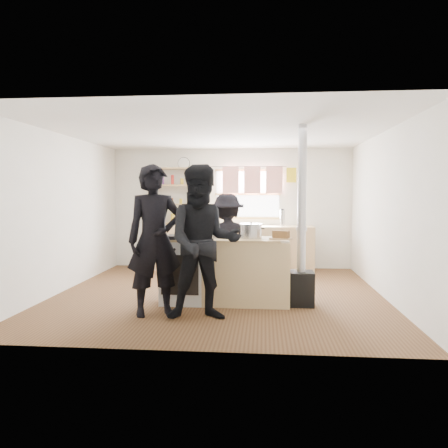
# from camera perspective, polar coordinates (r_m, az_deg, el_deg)

# --- Properties ---
(ground) EXTENTS (5.00, 5.00, 0.01)m
(ground) POSITION_cam_1_polar(r_m,az_deg,el_deg) (6.89, -0.68, -9.14)
(ground) COLOR brown
(ground) RESTS_ON ground
(back_counter) EXTENTS (3.40, 0.55, 0.90)m
(back_counter) POSITION_cam_1_polar(r_m,az_deg,el_deg) (8.99, 0.78, -3.10)
(back_counter) COLOR tan
(back_counter) RESTS_ON ground
(shelving_unit) EXTENTS (1.00, 0.28, 1.20)m
(shelving_unit) POSITION_cam_1_polar(r_m,az_deg,el_deg) (9.21, -6.63, 3.67)
(shelving_unit) COLOR tan
(shelving_unit) RESTS_ON back_counter
(thermos) EXTENTS (0.10, 0.10, 0.33)m
(thermos) POSITION_cam_1_polar(r_m,az_deg,el_deg) (8.92, 7.63, 0.78)
(thermos) COLOR silver
(thermos) RESTS_ON back_counter
(cooking_island) EXTENTS (1.97, 0.64, 0.93)m
(cooking_island) POSITION_cam_1_polar(r_m,az_deg,el_deg) (6.25, 0.12, -6.10)
(cooking_island) COLOR white
(cooking_island) RESTS_ON ground
(skillet_greens) EXTENTS (0.44, 0.44, 0.05)m
(skillet_greens) POSITION_cam_1_polar(r_m,az_deg,el_deg) (6.14, -6.65, -1.67)
(skillet_greens) COLOR black
(skillet_greens) RESTS_ON cooking_island
(roast_tray) EXTENTS (0.31, 0.28, 0.06)m
(roast_tray) POSITION_cam_1_polar(r_m,az_deg,el_deg) (6.23, 0.05, -1.50)
(roast_tray) COLOR silver
(roast_tray) RESTS_ON cooking_island
(stockpot_stove) EXTENTS (0.22, 0.22, 0.18)m
(stockpot_stove) POSITION_cam_1_polar(r_m,az_deg,el_deg) (6.38, -4.14, -0.97)
(stockpot_stove) COLOR silver
(stockpot_stove) RESTS_ON cooking_island
(stockpot_counter) EXTENTS (0.31, 0.31, 0.23)m
(stockpot_counter) POSITION_cam_1_polar(r_m,az_deg,el_deg) (6.19, 3.55, -0.90)
(stockpot_counter) COLOR #B0B0B3
(stockpot_counter) RESTS_ON cooking_island
(bread_board) EXTENTS (0.33, 0.29, 0.12)m
(bread_board) POSITION_cam_1_polar(r_m,az_deg,el_deg) (6.07, 7.45, -1.52)
(bread_board) COLOR tan
(bread_board) RESTS_ON cooking_island
(flue_heater) EXTENTS (0.35, 0.35, 2.50)m
(flue_heater) POSITION_cam_1_polar(r_m,az_deg,el_deg) (6.18, 10.06, -4.50)
(flue_heater) COLOR black
(flue_heater) RESTS_ON ground
(person_near_left) EXTENTS (0.83, 0.72, 1.93)m
(person_near_left) POSITION_cam_1_polar(r_m,az_deg,el_deg) (5.65, -9.02, -2.09)
(person_near_left) COLOR black
(person_near_left) RESTS_ON ground
(person_near_right) EXTENTS (1.04, 0.88, 1.92)m
(person_near_right) POSITION_cam_1_polar(r_m,az_deg,el_deg) (5.38, -2.68, -2.44)
(person_near_right) COLOR black
(person_near_right) RESTS_ON ground
(person_far) EXTENTS (1.15, 0.92, 1.56)m
(person_far) POSITION_cam_1_polar(r_m,az_deg,el_deg) (7.13, 0.39, -2.29)
(person_far) COLOR black
(person_far) RESTS_ON ground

